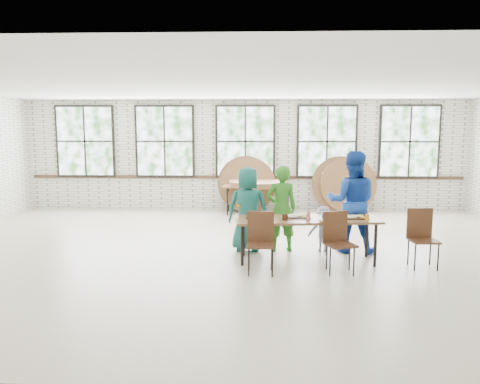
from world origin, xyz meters
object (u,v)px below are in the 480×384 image
object	(u,v)px
chair_near_right	(338,237)
storage_table	(258,188)
chair_near_left	(261,237)
dining_table	(307,221)

from	to	relation	value
chair_near_right	storage_table	bearing A→B (deg)	85.76
chair_near_left	chair_near_right	distance (m)	1.21
dining_table	chair_near_left	size ratio (longest dim) A/B	2.60
dining_table	storage_table	xyz separation A→B (m)	(-0.82, 4.39, -0.00)
chair_near_right	storage_table	world-z (taller)	chair_near_right
dining_table	chair_near_right	distance (m)	0.71
chair_near_left	storage_table	size ratio (longest dim) A/B	0.51
dining_table	storage_table	distance (m)	4.47
dining_table	storage_table	bearing A→B (deg)	95.06
dining_table	chair_near_left	world-z (taller)	chair_near_left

